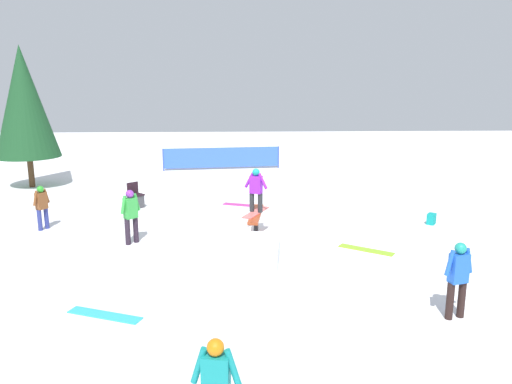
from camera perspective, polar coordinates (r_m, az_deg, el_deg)
The scene contains 14 objects.
ground_plane at distance 14.24m, azimuth -0.00°, elevation -5.21°, with size 60.00×60.00×0.00m, color white.
rail_feature at distance 14.07m, azimuth -0.00°, elevation -2.86°, with size 2.00×0.54×0.73m.
snow_kicker_ramp at distance 12.19m, azimuth -0.91°, elevation -6.98°, with size 1.80×1.50×0.55m, color white.
main_rider_on_rail at distance 13.89m, azimuth -0.00°, elevation 0.06°, with size 1.35×0.83×1.26m.
bystander_green at distance 13.92m, azimuth -14.12°, elevation -2.41°, with size 0.51×0.49×1.50m.
bystander_brown at distance 16.10m, azimuth -23.29°, elevation -1.39°, with size 0.54×0.36×1.33m.
bystander_blue at distance 10.05m, azimuth 22.09°, elevation -8.91°, with size 0.29×0.60×1.48m.
loose_snowboard_magenta at distance 17.86m, azimuth -1.70°, elevation -1.48°, with size 1.33×0.28×0.02m, color #C82E90.
loose_snowboard_lime at distance 13.51m, azimuth 12.46°, elevation -6.47°, with size 1.46×0.28×0.02m, color #8EE126.
loose_snowboard_cyan at distance 10.16m, azimuth -16.91°, elevation -13.31°, with size 1.51×0.28×0.02m, color #2FB9CA.
folding_chair at distance 17.97m, azimuth -13.62°, elevation -0.43°, with size 0.62×0.62×0.88m.
backpack_on_snow at distance 16.41m, azimuth 19.41°, elevation -2.91°, with size 0.30×0.22×0.34m, color #119A95.
safety_fence at distance 25.05m, azimuth -3.92°, elevation 3.95°, with size 0.70×5.81×1.10m.
pine_tree_far at distance 22.53m, azimuth -24.98°, elevation 9.30°, with size 2.54×2.54×5.77m.
Camera 1 is at (-13.55, 0.54, 4.36)m, focal length 35.00 mm.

